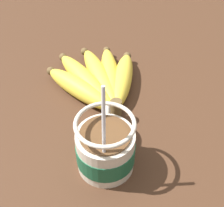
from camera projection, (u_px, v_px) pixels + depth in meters
table at (96, 144)px, 53.37cm from camera, size 105.33×105.33×3.89cm
coffee_mug at (106, 148)px, 45.50cm from camera, size 12.17×8.74×17.09cm
banana_bunch at (99, 80)px, 60.09cm from camera, size 20.54×18.21×4.14cm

